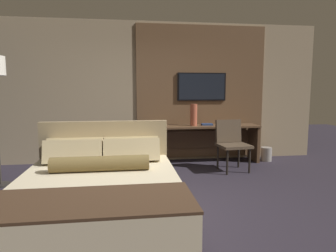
{
  "coord_description": "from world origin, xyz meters",
  "views": [
    {
      "loc": [
        -0.4,
        -3.49,
        1.46
      ],
      "look_at": [
        0.23,
        0.96,
        0.91
      ],
      "focal_mm": 32.0,
      "sensor_mm": 36.0,
      "label": 1
    }
  ],
  "objects": [
    {
      "name": "ground_plane",
      "position": [
        0.0,
        0.0,
        0.0
      ],
      "size": [
        16.0,
        16.0,
        0.0
      ],
      "primitive_type": "plane",
      "color": "#28232D"
    },
    {
      "name": "wall_back_tv_panel",
      "position": [
        0.17,
        2.59,
        1.4
      ],
      "size": [
        7.2,
        0.09,
        2.8
      ],
      "color": "tan",
      "rests_on": "ground_plane"
    },
    {
      "name": "bed",
      "position": [
        -0.69,
        -0.36,
        0.33
      ],
      "size": [
        1.68,
        2.1,
        1.04
      ],
      "color": "#33281E",
      "rests_on": "ground_plane"
    },
    {
      "name": "desk",
      "position": [
        1.15,
        2.31,
        0.52
      ],
      "size": [
        2.16,
        0.53,
        0.75
      ],
      "color": "brown",
      "rests_on": "ground_plane"
    },
    {
      "name": "tv",
      "position": [
        1.15,
        2.52,
        1.51
      ],
      "size": [
        1.01,
        0.04,
        0.57
      ],
      "color": "black"
    },
    {
      "name": "desk_chair",
      "position": [
        1.48,
        1.64,
        0.55
      ],
      "size": [
        0.58,
        0.57,
        0.91
      ],
      "rotation": [
        0.0,
        0.0,
        0.11
      ],
      "color": "#4C3D2D",
      "rests_on": "ground_plane"
    },
    {
      "name": "vase_tall",
      "position": [
        0.93,
        2.28,
        0.96
      ],
      "size": [
        0.14,
        0.14,
        0.43
      ],
      "color": "#B2563D",
      "rests_on": "desk"
    },
    {
      "name": "book",
      "position": [
        1.21,
        2.29,
        0.76
      ],
      "size": [
        0.23,
        0.16,
        0.03
      ],
      "color": "navy",
      "rests_on": "desk"
    },
    {
      "name": "waste_bin",
      "position": [
        2.44,
        2.19,
        0.14
      ],
      "size": [
        0.22,
        0.22,
        0.28
      ],
      "color": "gray",
      "rests_on": "ground_plane"
    }
  ]
}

